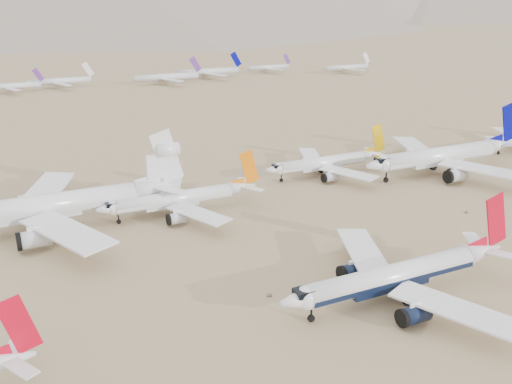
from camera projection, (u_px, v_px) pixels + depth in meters
ground at (440, 295)px, 111.98m from camera, size 7000.00×7000.00×0.00m
main_airliner at (402, 274)px, 109.75m from camera, size 50.95×49.76×17.98m
row2_navy_widebody at (445, 155)px, 186.70m from camera, size 59.63×58.31×21.21m
row2_gold_tail at (327, 162)px, 184.75m from camera, size 42.74×41.80×15.22m
row2_orange_tail at (181, 198)px, 152.32m from camera, size 43.17×42.23×15.40m
row2_white_trijet at (56, 204)px, 141.71m from camera, size 64.09×62.63×22.71m
distant_storage_row at (48, 83)px, 345.57m from camera, size 477.46×61.83×15.56m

